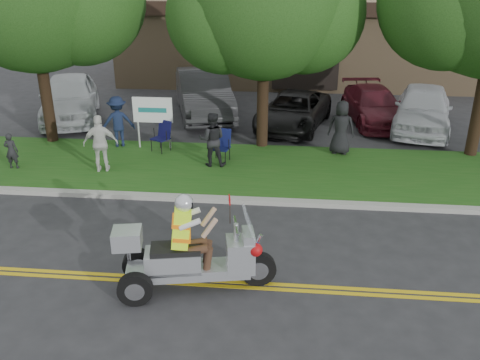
# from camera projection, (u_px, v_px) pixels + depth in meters

# --- Properties ---
(ground) EXTENTS (120.00, 120.00, 0.00)m
(ground) POSITION_uv_depth(u_px,v_px,m) (215.00, 269.00, 10.04)
(ground) COLOR #28282B
(ground) RESTS_ON ground
(centerline_near) EXTENTS (60.00, 0.10, 0.01)m
(centerline_near) POSITION_uv_depth(u_px,v_px,m) (211.00, 285.00, 9.51)
(centerline_near) COLOR gold
(centerline_near) RESTS_ON ground
(centerline_far) EXTENTS (60.00, 0.10, 0.01)m
(centerline_far) POSITION_uv_depth(u_px,v_px,m) (212.00, 281.00, 9.66)
(centerline_far) COLOR gold
(centerline_far) RESTS_ON ground
(curb) EXTENTS (60.00, 0.25, 0.12)m
(curb) POSITION_uv_depth(u_px,v_px,m) (232.00, 200.00, 12.81)
(curb) COLOR #A8A89E
(curb) RESTS_ON ground
(grass_verge) EXTENTS (60.00, 4.00, 0.10)m
(grass_verge) POSITION_uv_depth(u_px,v_px,m) (241.00, 169.00, 14.78)
(grass_verge) COLOR #1C5416
(grass_verge) RESTS_ON ground
(commercial_building) EXTENTS (18.00, 8.20, 4.00)m
(commercial_building) POSITION_uv_depth(u_px,v_px,m) (305.00, 37.00, 26.42)
(commercial_building) COLOR #9E7F5B
(commercial_building) RESTS_ON ground
(tree_mid) EXTENTS (5.88, 4.80, 7.05)m
(tree_mid) POSITION_uv_depth(u_px,v_px,m) (266.00, 5.00, 14.86)
(tree_mid) COLOR #332114
(tree_mid) RESTS_ON ground
(business_sign) EXTENTS (1.25, 0.06, 1.75)m
(business_sign) POSITION_uv_depth(u_px,v_px,m) (153.00, 113.00, 15.85)
(business_sign) COLOR silver
(business_sign) RESTS_ON ground
(trike_scooter) EXTENTS (2.93, 1.21, 1.92)m
(trike_scooter) POSITION_uv_depth(u_px,v_px,m) (189.00, 257.00, 9.19)
(trike_scooter) COLOR black
(trike_scooter) RESTS_ON ground
(lawn_chair_a) EXTENTS (0.68, 0.69, 0.94)m
(lawn_chair_a) POSITION_uv_depth(u_px,v_px,m) (163.00, 134.00, 15.89)
(lawn_chair_a) COLOR black
(lawn_chair_a) RESTS_ON grass_verge
(lawn_chair_b) EXTENTS (0.60, 0.61, 0.96)m
(lawn_chair_b) POSITION_uv_depth(u_px,v_px,m) (222.00, 143.00, 15.06)
(lawn_chair_b) COLOR black
(lawn_chair_b) RESTS_ON grass_verge
(spectator_adult_mid) EXTENTS (0.81, 0.65, 1.58)m
(spectator_adult_mid) POSITION_uv_depth(u_px,v_px,m) (212.00, 139.00, 14.60)
(spectator_adult_mid) COLOR black
(spectator_adult_mid) RESTS_ON grass_verge
(spectator_adult_right) EXTENTS (1.02, 0.60, 1.63)m
(spectator_adult_right) POSITION_uv_depth(u_px,v_px,m) (101.00, 143.00, 14.19)
(spectator_adult_right) COLOR silver
(spectator_adult_right) RESTS_ON grass_verge
(spectator_chair_a) EXTENTS (1.20, 0.95, 1.63)m
(spectator_chair_a) POSITION_uv_depth(u_px,v_px,m) (118.00, 121.00, 16.16)
(spectator_chair_a) COLOR #16203E
(spectator_chair_a) RESTS_ON grass_verge
(spectator_chair_b) EXTENTS (0.89, 0.67, 1.66)m
(spectator_chair_b) POSITION_uv_depth(u_px,v_px,m) (341.00, 128.00, 15.51)
(spectator_chair_b) COLOR black
(spectator_chair_b) RESTS_ON grass_verge
(child_left) EXTENTS (0.40, 0.28, 1.05)m
(child_left) POSITION_uv_depth(u_px,v_px,m) (11.00, 151.00, 14.49)
(child_left) COLOR black
(child_left) RESTS_ON grass_verge
(parked_car_far_left) EXTENTS (3.55, 5.41, 1.71)m
(parked_car_far_left) POSITION_uv_depth(u_px,v_px,m) (70.00, 98.00, 19.28)
(parked_car_far_left) COLOR silver
(parked_car_far_left) RESTS_ON ground
(parked_car_left) EXTENTS (3.25, 5.64, 1.76)m
(parked_car_left) POSITION_uv_depth(u_px,v_px,m) (204.00, 94.00, 19.77)
(parked_car_left) COLOR #323235
(parked_car_left) RESTS_ON ground
(parked_car_mid) EXTENTS (3.12, 4.86, 1.25)m
(parked_car_mid) POSITION_uv_depth(u_px,v_px,m) (293.00, 111.00, 18.43)
(parked_car_mid) COLOR black
(parked_car_mid) RESTS_ON ground
(parked_car_right) EXTENTS (2.36, 4.61, 1.28)m
(parked_car_right) POSITION_uv_depth(u_px,v_px,m) (374.00, 106.00, 19.03)
(parked_car_right) COLOR #54131E
(parked_car_right) RESTS_ON ground
(parked_car_far_right) EXTENTS (3.00, 5.03, 1.60)m
(parked_car_far_right) POSITION_uv_depth(u_px,v_px,m) (423.00, 108.00, 18.05)
(parked_car_far_right) COLOR silver
(parked_car_far_right) RESTS_ON ground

